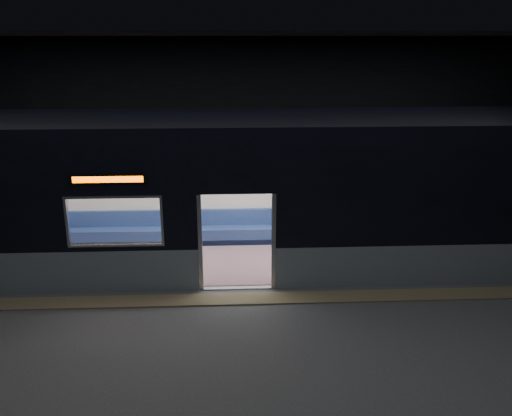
{
  "coord_description": "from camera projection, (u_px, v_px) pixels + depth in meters",
  "views": [
    {
      "loc": [
        -0.12,
        -9.15,
        4.98
      ],
      "look_at": [
        0.45,
        2.3,
        1.35
      ],
      "focal_mm": 38.0,
      "sensor_mm": 36.0,
      "label": 1
    }
  ],
  "objects": [
    {
      "name": "transit_map",
      "position": [
        433.0,
        182.0,
        13.68
      ],
      "size": [
        1.0,
        0.03,
        0.65
      ],
      "primitive_type": "cube",
      "color": "white",
      "rests_on": "metro_car"
    },
    {
      "name": "station_floor",
      "position": [
        239.0,
        313.0,
        10.22
      ],
      "size": [
        24.0,
        14.0,
        0.01
      ],
      "primitive_type": "cube",
      "color": "#47494C",
      "rests_on": "ground"
    },
    {
      "name": "metro_car",
      "position": [
        236.0,
        184.0,
        12.08
      ],
      "size": [
        18.0,
        3.04,
        3.35
      ],
      "color": "gray",
      "rests_on": "station_floor"
    },
    {
      "name": "passenger",
      "position": [
        310.0,
        212.0,
        13.43
      ],
      "size": [
        0.47,
        0.78,
        1.48
      ],
      "rotation": [
        0.0,
        0.0,
        0.12
      ],
      "color": "black",
      "rests_on": "metro_car"
    },
    {
      "name": "station_envelope",
      "position": [
        236.0,
        119.0,
        9.11
      ],
      "size": [
        24.0,
        14.0,
        5.0
      ],
      "color": "black",
      "rests_on": "station_floor"
    },
    {
      "name": "tactile_strip",
      "position": [
        238.0,
        299.0,
        10.74
      ],
      "size": [
        22.8,
        0.5,
        0.03
      ],
      "primitive_type": "cube",
      "color": "#8C7F59",
      "rests_on": "station_floor"
    },
    {
      "name": "handbag",
      "position": [
        310.0,
        220.0,
        13.23
      ],
      "size": [
        0.32,
        0.27,
        0.16
      ],
      "primitive_type": "cube",
      "rotation": [
        0.0,
        0.0,
        -0.01
      ],
      "color": "black",
      "rests_on": "passenger"
    }
  ]
}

